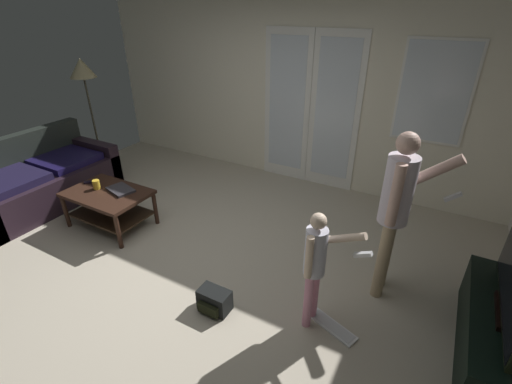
{
  "coord_description": "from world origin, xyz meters",
  "views": [
    {
      "loc": [
        2.13,
        -2.27,
        2.44
      ],
      "look_at": [
        0.79,
        0.15,
        0.96
      ],
      "focal_mm": 25.04,
      "sensor_mm": 36.0,
      "label": 1
    }
  ],
  "objects_px": {
    "tv_stand": "(492,334)",
    "person_adult": "(397,204)",
    "person_child": "(316,261)",
    "loose_keyboard": "(332,327)",
    "floor_lamp": "(83,73)",
    "laptop_closed": "(121,190)",
    "tv_remote_black": "(92,182)",
    "coffee_table": "(109,201)",
    "backpack": "(214,301)",
    "leather_couch": "(40,182)",
    "cup_near_edge": "(96,185)"
  },
  "relations": [
    {
      "from": "coffee_table",
      "to": "tv_remote_black",
      "type": "relative_size",
      "value": 5.68
    },
    {
      "from": "tv_stand",
      "to": "backpack",
      "type": "xyz_separation_m",
      "value": [
        -2.11,
        -0.64,
        -0.12
      ]
    },
    {
      "from": "person_child",
      "to": "floor_lamp",
      "type": "height_order",
      "value": "floor_lamp"
    },
    {
      "from": "loose_keyboard",
      "to": "laptop_closed",
      "type": "height_order",
      "value": "laptop_closed"
    },
    {
      "from": "tv_remote_black",
      "to": "loose_keyboard",
      "type": "bearing_deg",
      "value": -47.85
    },
    {
      "from": "person_child",
      "to": "loose_keyboard",
      "type": "height_order",
      "value": "person_child"
    },
    {
      "from": "tv_stand",
      "to": "person_adult",
      "type": "bearing_deg",
      "value": 159.06
    },
    {
      "from": "person_adult",
      "to": "cup_near_edge",
      "type": "xyz_separation_m",
      "value": [
        -3.28,
        -0.45,
        -0.43
      ]
    },
    {
      "from": "floor_lamp",
      "to": "cup_near_edge",
      "type": "distance_m",
      "value": 2.13
    },
    {
      "from": "backpack",
      "to": "tv_remote_black",
      "type": "height_order",
      "value": "tv_remote_black"
    },
    {
      "from": "tv_stand",
      "to": "loose_keyboard",
      "type": "xyz_separation_m",
      "value": [
        -1.12,
        -0.33,
        -0.21
      ]
    },
    {
      "from": "laptop_closed",
      "to": "tv_remote_black",
      "type": "xyz_separation_m",
      "value": [
        -0.48,
        -0.02,
        -0.0
      ]
    },
    {
      "from": "loose_keyboard",
      "to": "leather_couch",
      "type": "bearing_deg",
      "value": 177.75
    },
    {
      "from": "tv_stand",
      "to": "floor_lamp",
      "type": "bearing_deg",
      "value": 169.09
    },
    {
      "from": "coffee_table",
      "to": "laptop_closed",
      "type": "distance_m",
      "value": 0.21
    },
    {
      "from": "loose_keyboard",
      "to": "laptop_closed",
      "type": "bearing_deg",
      "value": 173.45
    },
    {
      "from": "loose_keyboard",
      "to": "tv_remote_black",
      "type": "xyz_separation_m",
      "value": [
        -3.23,
        0.29,
        0.46
      ]
    },
    {
      "from": "floor_lamp",
      "to": "cup_near_edge",
      "type": "height_order",
      "value": "floor_lamp"
    },
    {
      "from": "backpack",
      "to": "tv_remote_black",
      "type": "xyz_separation_m",
      "value": [
        -2.24,
        0.61,
        0.37
      ]
    },
    {
      "from": "leather_couch",
      "to": "person_child",
      "type": "height_order",
      "value": "person_child"
    },
    {
      "from": "tv_stand",
      "to": "person_adult",
      "type": "distance_m",
      "value": 1.18
    },
    {
      "from": "floor_lamp",
      "to": "laptop_closed",
      "type": "height_order",
      "value": "floor_lamp"
    },
    {
      "from": "leather_couch",
      "to": "tv_remote_black",
      "type": "bearing_deg",
      "value": 7.99
    },
    {
      "from": "tv_stand",
      "to": "laptop_closed",
      "type": "xyz_separation_m",
      "value": [
        -3.87,
        -0.02,
        0.26
      ]
    },
    {
      "from": "backpack",
      "to": "cup_near_edge",
      "type": "relative_size",
      "value": 2.57
    },
    {
      "from": "person_adult",
      "to": "coffee_table",
      "type": "bearing_deg",
      "value": -171.77
    },
    {
      "from": "person_child",
      "to": "tv_remote_black",
      "type": "bearing_deg",
      "value": 174.14
    },
    {
      "from": "leather_couch",
      "to": "laptop_closed",
      "type": "height_order",
      "value": "leather_couch"
    },
    {
      "from": "person_child",
      "to": "backpack",
      "type": "distance_m",
      "value": 1.01
    },
    {
      "from": "person_adult",
      "to": "laptop_closed",
      "type": "xyz_separation_m",
      "value": [
        -3.0,
        -0.35,
        -0.47
      ]
    },
    {
      "from": "person_adult",
      "to": "loose_keyboard",
      "type": "bearing_deg",
      "value": -109.97
    },
    {
      "from": "coffee_table",
      "to": "tv_stand",
      "type": "distance_m",
      "value": 4.0
    },
    {
      "from": "tv_stand",
      "to": "loose_keyboard",
      "type": "height_order",
      "value": "tv_stand"
    },
    {
      "from": "tv_stand",
      "to": "leather_couch",
      "type": "bearing_deg",
      "value": -178.18
    },
    {
      "from": "floor_lamp",
      "to": "person_child",
      "type": "bearing_deg",
      "value": -18.42
    },
    {
      "from": "tv_stand",
      "to": "person_child",
      "type": "distance_m",
      "value": 1.42
    },
    {
      "from": "backpack",
      "to": "tv_stand",
      "type": "bearing_deg",
      "value": 16.99
    },
    {
      "from": "coffee_table",
      "to": "tv_remote_black",
      "type": "bearing_deg",
      "value": 167.79
    },
    {
      "from": "person_child",
      "to": "loose_keyboard",
      "type": "distance_m",
      "value": 0.67
    },
    {
      "from": "coffee_table",
      "to": "laptop_closed",
      "type": "relative_size",
      "value": 2.92
    },
    {
      "from": "leather_couch",
      "to": "tv_stand",
      "type": "xyz_separation_m",
      "value": [
        5.27,
        0.17,
        -0.09
      ]
    },
    {
      "from": "tv_remote_black",
      "to": "coffee_table",
      "type": "bearing_deg",
      "value": -54.89
    },
    {
      "from": "loose_keyboard",
      "to": "cup_near_edge",
      "type": "height_order",
      "value": "cup_near_edge"
    },
    {
      "from": "loose_keyboard",
      "to": "tv_stand",
      "type": "bearing_deg",
      "value": 16.5
    },
    {
      "from": "tv_stand",
      "to": "floor_lamp",
      "type": "relative_size",
      "value": 0.79
    },
    {
      "from": "cup_near_edge",
      "to": "floor_lamp",
      "type": "bearing_deg",
      "value": 140.54
    },
    {
      "from": "tv_stand",
      "to": "person_adult",
      "type": "relative_size",
      "value": 0.86
    },
    {
      "from": "floor_lamp",
      "to": "laptop_closed",
      "type": "bearing_deg",
      "value": -32.24
    },
    {
      "from": "backpack",
      "to": "tv_remote_black",
      "type": "relative_size",
      "value": 1.68
    },
    {
      "from": "backpack",
      "to": "person_child",
      "type": "bearing_deg",
      "value": 20.19
    }
  ]
}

